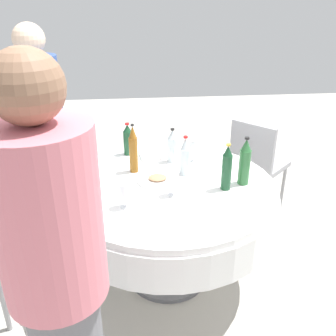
{
  "coord_description": "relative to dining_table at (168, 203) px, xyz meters",
  "views": [
    {
      "loc": [
        0.21,
        2.03,
        1.81
      ],
      "look_at": [
        0.0,
        0.0,
        0.84
      ],
      "focal_mm": 39.06,
      "sensor_mm": 36.0,
      "label": 1
    }
  ],
  "objects": [
    {
      "name": "ground_plane",
      "position": [
        0.0,
        0.0,
        -0.59
      ],
      "size": [
        10.0,
        10.0,
        0.0
      ],
      "primitive_type": "plane",
      "color": "#B7B2A8"
    },
    {
      "name": "dining_table",
      "position": [
        0.0,
        0.0,
        0.0
      ],
      "size": [
        1.38,
        1.38,
        0.74
      ],
      "color": "white",
      "rests_on": "ground_plane"
    },
    {
      "name": "bottle_clear_left",
      "position": [
        -0.12,
        -0.12,
        0.27
      ],
      "size": [
        0.07,
        0.07,
        0.27
      ],
      "color": "silver",
      "rests_on": "dining_table"
    },
    {
      "name": "bottle_green_far",
      "position": [
        -0.47,
        0.05,
        0.29
      ],
      "size": [
        0.07,
        0.07,
        0.31
      ],
      "color": "#2D6B38",
      "rests_on": "dining_table"
    },
    {
      "name": "bottle_dark_green_front",
      "position": [
        0.24,
        -0.49,
        0.26
      ],
      "size": [
        0.07,
        0.07,
        0.24
      ],
      "color": "#194728",
      "rests_on": "dining_table"
    },
    {
      "name": "bottle_dark_green_north",
      "position": [
        -0.34,
        0.11,
        0.29
      ],
      "size": [
        0.06,
        0.06,
        0.29
      ],
      "color": "#194728",
      "rests_on": "dining_table"
    },
    {
      "name": "bottle_clear_inner",
      "position": [
        -0.06,
        -0.33,
        0.26
      ],
      "size": [
        0.07,
        0.07,
        0.25
      ],
      "color": "silver",
      "rests_on": "dining_table"
    },
    {
      "name": "bottle_amber_east",
      "position": [
        0.21,
        -0.19,
        0.3
      ],
      "size": [
        0.06,
        0.06,
        0.33
      ],
      "color": "#8C5619",
      "rests_on": "dining_table"
    },
    {
      "name": "wine_glass_north",
      "position": [
        -0.01,
        0.16,
        0.25
      ],
      "size": [
        0.07,
        0.07,
        0.14
      ],
      "color": "white",
      "rests_on": "dining_table"
    },
    {
      "name": "wine_glass_inner",
      "position": [
        -0.21,
        -0.31,
        0.26
      ],
      "size": [
        0.07,
        0.07,
        0.16
      ],
      "color": "white",
      "rests_on": "dining_table"
    },
    {
      "name": "wine_glass_east",
      "position": [
        0.54,
        0.24,
        0.26
      ],
      "size": [
        0.07,
        0.07,
        0.15
      ],
      "color": "white",
      "rests_on": "dining_table"
    },
    {
      "name": "wine_glass_south",
      "position": [
        0.26,
        0.26,
        0.25
      ],
      "size": [
        0.07,
        0.07,
        0.15
      ],
      "color": "white",
      "rests_on": "dining_table"
    },
    {
      "name": "plate_near",
      "position": [
        0.49,
        -0.03,
        0.16
      ],
      "size": [
        0.26,
        0.26,
        0.02
      ],
      "color": "white",
      "rests_on": "dining_table"
    },
    {
      "name": "plate_mid",
      "position": [
        0.06,
        -0.03,
        0.16
      ],
      "size": [
        0.26,
        0.26,
        0.04
      ],
      "color": "white",
      "rests_on": "dining_table"
    },
    {
      "name": "knife_far",
      "position": [
        -0.22,
        0.35,
        0.15
      ],
      "size": [
        0.04,
        0.18,
        0.0
      ],
      "primitive_type": "cube",
      "rotation": [
        0.0,
        0.0,
        1.45
      ],
      "color": "silver",
      "rests_on": "dining_table"
    },
    {
      "name": "folded_napkin",
      "position": [
        0.09,
        -0.41,
        0.16
      ],
      "size": [
        0.15,
        0.15,
        0.02
      ],
      "primitive_type": "cube",
      "rotation": [
        0.0,
        0.0,
        0.1
      ],
      "color": "white",
      "rests_on": "dining_table"
    },
    {
      "name": "person_left",
      "position": [
        0.89,
        -0.69,
        0.28
      ],
      "size": [
        0.34,
        0.34,
        1.65
      ],
      "rotation": [
        0.0,
        0.0,
        4.05
      ],
      "color": "#26262B",
      "rests_on": "ground_plane"
    },
    {
      "name": "person_far",
      "position": [
        0.48,
        1.04,
        0.3
      ],
      "size": [
        0.34,
        0.34,
        1.7
      ],
      "rotation": [
        0.0,
        0.0,
        -0.44
      ],
      "color": "slate",
      "rests_on": "ground_plane"
    },
    {
      "name": "chair_south",
      "position": [
        -0.85,
        -0.77,
        -0.07
      ],
      "size": [
        0.56,
        0.56,
        0.87
      ],
      "rotation": [
        0.0,
        0.0,
        2.31
      ],
      "color": "#99999E",
      "rests_on": "ground_plane"
    }
  ]
}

